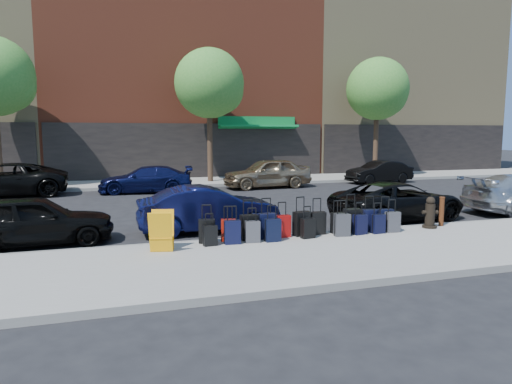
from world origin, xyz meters
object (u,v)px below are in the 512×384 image
object	(u,v)px
fire_hydrant	(430,213)
car_far_2	(267,173)
car_far_3	(379,172)
bollard	(442,211)
display_rack	(162,231)
car_near_1	(209,209)
car_far_0	(3,180)
car_near_2	(398,201)
car_far_1	(146,179)
suitcase_front_5	(302,223)
tree_center	(212,85)
car_near_0	(34,220)
tree_right	(379,91)

from	to	relation	value
fire_hydrant	car_far_2	size ratio (longest dim) A/B	0.20
fire_hydrant	car_far_3	bearing A→B (deg)	77.00
fire_hydrant	car_far_2	xyz separation A→B (m)	(-0.92, 11.60, 0.21)
bollard	display_rack	size ratio (longest dim) A/B	0.92
car_near_1	car_far_0	size ratio (longest dim) A/B	0.74
car_near_2	car_far_1	size ratio (longest dim) A/B	1.03
car_near_1	car_far_2	size ratio (longest dim) A/B	0.88
car_near_2	suitcase_front_5	bearing A→B (deg)	106.04
car_near_2	car_far_0	xyz separation A→B (m)	(-13.49, 9.97, 0.12)
car_near_1	car_near_2	size ratio (longest dim) A/B	0.89
fire_hydrant	bollard	distance (m)	0.51
car_far_0	tree_center	bearing A→B (deg)	99.81
fire_hydrant	car_far_3	xyz separation A→B (m)	(5.92, 11.94, 0.07)
car_near_0	fire_hydrant	bearing A→B (deg)	-104.88
tree_center	car_near_1	xyz separation A→B (m)	(-2.74, -12.41, -4.76)
car_far_1	car_far_3	world-z (taller)	car_far_1
bollard	car_near_0	world-z (taller)	car_near_0
tree_center	car_near_2	size ratio (longest dim) A/B	1.62
tree_center	car_near_0	xyz separation A→B (m)	(-7.23, -12.73, -4.77)
tree_right	tree_center	bearing A→B (deg)	180.00
display_rack	car_far_3	distance (m)	18.20
tree_center	display_rack	distance (m)	16.14
tree_center	tree_right	world-z (taller)	same
bollard	display_rack	bearing A→B (deg)	-176.43
car_far_0	car_far_1	xyz separation A→B (m)	(6.15, -0.47, -0.11)
suitcase_front_5	car_far_3	bearing A→B (deg)	38.44
car_far_1	car_far_2	bearing A→B (deg)	97.78
fire_hydrant	car_near_2	xyz separation A→B (m)	(0.30, 1.96, 0.06)
bollard	car_far_2	distance (m)	11.57
car_far_0	display_rack	bearing A→B (deg)	20.70
bollard	car_near_0	distance (m)	11.01
suitcase_front_5	car_far_0	bearing A→B (deg)	116.48
bollard	car_far_1	xyz separation A→B (m)	(-7.53, 11.33, 0.05)
car_far_2	car_far_3	size ratio (longest dim) A/B	1.18
display_rack	tree_center	bearing A→B (deg)	87.73
car_far_0	car_far_3	size ratio (longest dim) A/B	1.40
car_far_3	tree_center	bearing A→B (deg)	-110.58
car_near_0	car_far_1	bearing A→B (deg)	-24.68
tree_center	display_rack	xyz separation A→B (m)	(-4.30, -14.79, -4.81)
car_near_2	fire_hydrant	bearing A→B (deg)	163.64
suitcase_front_5	car_near_1	bearing A→B (deg)	126.06
tree_right	bollard	size ratio (longest dim) A/B	8.64
suitcase_front_5	car_far_0	distance (m)	15.03
car_near_1	bollard	bearing A→B (deg)	-107.21
car_far_3	suitcase_front_5	bearing A→B (deg)	-44.96
car_far_1	suitcase_front_5	bearing A→B (deg)	22.18
bollard	car_far_0	world-z (taller)	car_far_0
display_rack	tree_right	bearing A→B (deg)	58.93
suitcase_front_5	car_near_2	world-z (taller)	car_near_2
car_near_0	car_near_2	bearing A→B (deg)	-94.19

